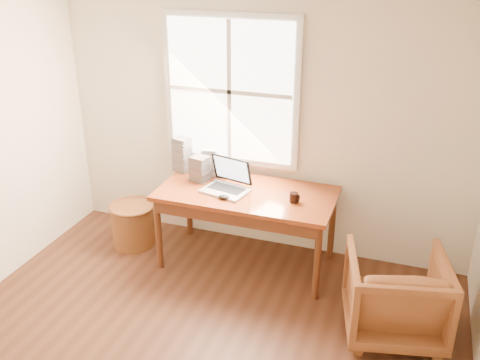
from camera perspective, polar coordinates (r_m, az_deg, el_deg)
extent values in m
cube|color=silver|center=(5.04, 2.43, 6.55)|extent=(4.00, 0.02, 2.60)
cube|color=silver|center=(5.02, -0.98, 9.49)|extent=(1.32, 0.05, 1.42)
cube|color=white|center=(5.00, -1.10, 9.41)|extent=(1.20, 0.02, 1.30)
cube|color=silver|center=(4.99, -1.14, 9.38)|extent=(0.04, 0.02, 1.30)
cube|color=silver|center=(4.99, -1.14, 9.38)|extent=(1.20, 0.02, 0.04)
cube|color=brown|center=(4.84, 0.72, -1.45)|extent=(1.60, 0.80, 0.04)
imported|color=brown|center=(4.35, 16.22, -11.69)|extent=(0.88, 0.89, 0.68)
cylinder|color=brown|center=(5.49, -11.32, -4.72)|extent=(0.48, 0.48, 0.42)
ellipsoid|color=black|center=(4.68, -1.71, -1.86)|extent=(0.11, 0.07, 0.04)
cylinder|color=black|center=(4.64, 5.77, -1.88)|extent=(0.08, 0.08, 0.09)
cube|color=#B6BBC3|center=(5.13, -3.30, 1.97)|extent=(0.16, 0.15, 0.27)
cube|color=#27282D|center=(5.02, -4.33, 1.25)|extent=(0.19, 0.17, 0.24)
cube|color=#9797A3|center=(5.24, -6.20, 2.72)|extent=(0.18, 0.17, 0.34)
cube|color=#AEB3BA|center=(5.12, -1.82, 1.27)|extent=(0.14, 0.12, 0.16)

